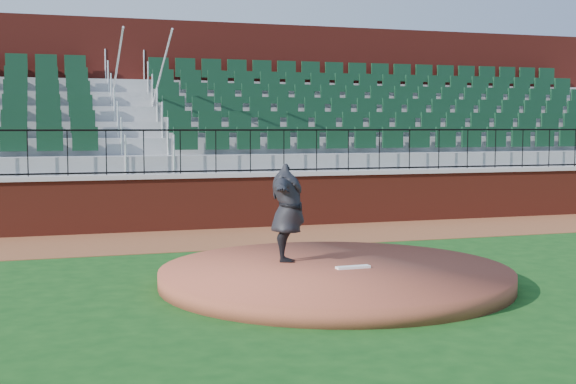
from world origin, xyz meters
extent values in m
plane|color=#124012|center=(0.00, 0.00, 0.00)|extent=(90.00, 90.00, 0.00)
cube|color=brown|center=(0.00, 5.40, 0.01)|extent=(34.00, 3.20, 0.01)
cube|color=maroon|center=(0.00, 7.00, 0.60)|extent=(34.00, 0.35, 1.20)
cube|color=#B7B7B7|center=(0.00, 7.00, 1.25)|extent=(34.00, 0.45, 0.10)
cube|color=maroon|center=(0.00, 12.52, 2.75)|extent=(34.00, 0.50, 5.50)
cylinder|color=brown|center=(0.32, 0.17, 0.12)|extent=(5.31, 5.31, 0.25)
cube|color=white|center=(0.56, 0.03, 0.27)|extent=(0.53, 0.15, 0.04)
imported|color=black|center=(-0.20, 0.89, 1.03)|extent=(1.11, 1.97, 1.55)
camera|label=1|loc=(-3.87, -10.58, 2.37)|focal=48.10mm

